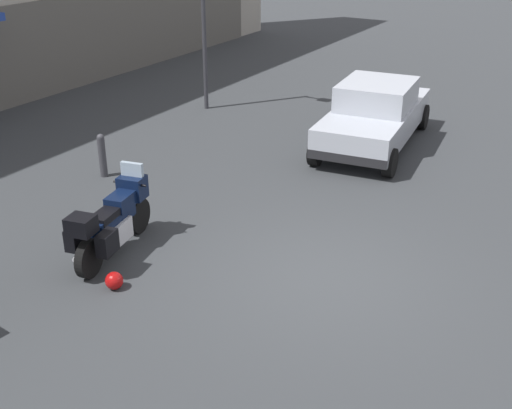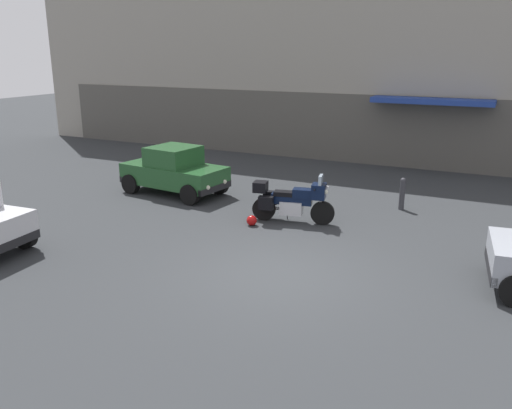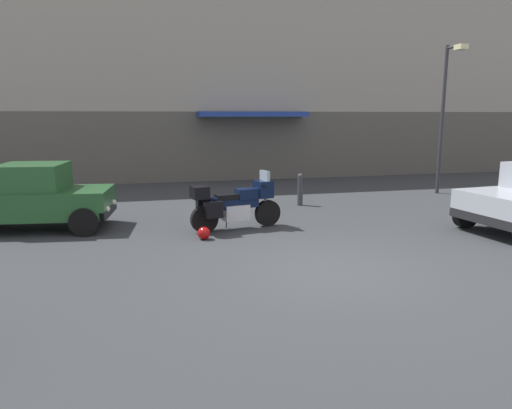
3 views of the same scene
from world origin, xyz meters
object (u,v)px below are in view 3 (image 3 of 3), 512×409
(bollard_curbside, at_px, (300,189))
(streetlamp_curbside, at_px, (446,105))
(car_compact_side, at_px, (35,198))
(motorcycle, at_px, (235,204))
(helmet, at_px, (204,233))

(bollard_curbside, bearing_deg, streetlamp_curbside, 9.14)
(car_compact_side, bearing_deg, bollard_curbside, 18.46)
(motorcycle, xyz_separation_m, car_compact_side, (-4.54, 1.08, 0.15))
(bollard_curbside, bearing_deg, motorcycle, -134.43)
(motorcycle, height_order, bollard_curbside, motorcycle)
(helmet, xyz_separation_m, car_compact_side, (-3.70, 1.82, 0.63))
(helmet, distance_m, car_compact_side, 4.17)
(motorcycle, relative_size, bollard_curbside, 2.34)
(helmet, bearing_deg, streetlamp_curbside, 25.47)
(motorcycle, distance_m, streetlamp_curbside, 8.85)
(car_compact_side, bearing_deg, streetlamp_curbside, 17.38)
(motorcycle, height_order, streetlamp_curbside, streetlamp_curbside)
(helmet, bearing_deg, bollard_curbside, 44.54)
(streetlamp_curbside, bearing_deg, helmet, -154.53)
(motorcycle, bearing_deg, car_compact_side, 154.76)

